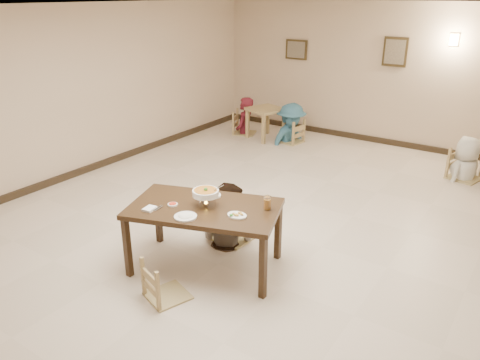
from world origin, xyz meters
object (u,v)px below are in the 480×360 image
Objects in this scene: drink_glass at (267,203)px; bg_chair_ll at (244,112)px; main_diner at (227,183)px; bg_chair_lr at (291,120)px; chair_far at (234,206)px; bg_chair_rl at (469,151)px; chair_near at (165,261)px; curry_warmer at (206,193)px; main_table at (204,213)px; bg_diner_b at (292,103)px; bg_diner_c at (471,137)px; bg_diner_a at (245,97)px; bg_table_left at (266,114)px.

bg_chair_ll is at bearing 126.21° from drink_glass.
main_diner is 0.88m from drink_glass.
bg_chair_lr is at bearing 115.20° from drink_glass.
bg_chair_rl is at bearing 66.43° from chair_far.
chair_near is 1.47m from main_diner.
bg_chair_lr is (-1.60, 5.11, -0.48)m from curry_warmer.
curry_warmer reaches higher than chair_far.
bg_chair_ll is at bearing 100.10° from main_table.
curry_warmer is at bearing -171.39° from bg_chair_ll.
bg_diner_c is at bearing -79.96° from bg_diner_b.
drink_glass is at bearing 22.68° from bg_diner_a.
bg_chair_rl is at bearing 67.17° from curry_warmer.
bg_table_left is 0.63m from bg_chair_lr.
main_diner reaches higher than chair_far.
bg_chair_lr is 0.58× the size of bg_diner_a.
chair_far is 1.10× the size of chair_near.
chair_near is at bearing 24.42° from bg_chair_lr.
bg_diner_a is at bearing -67.80° from bg_diner_c.
drink_glass is 4.82m from bg_chair_rl.
bg_chair_ll is (-0.62, 0.06, -0.06)m from bg_table_left.
drink_glass is at bearing -164.38° from bg_chair_ll.
bg_chair_rl is 4.93m from bg_diner_a.
chair_near is (0.03, -0.73, -0.28)m from main_table.
bg_diner_c is at bearing -112.66° from bg_chair_ll.
drink_glass is (0.66, 0.34, 0.16)m from main_table.
chair_near is 6.03m from bg_chair_rl.
main_diner is 4.85m from bg_table_left.
main_table is 11.85× the size of drink_glass.
main_diner is 1.68× the size of bg_chair_lr.
curry_warmer is at bearing 107.95° from main_diner.
curry_warmer is 0.33× the size of bg_chair_ll.
bg_diner_c reaches higher than main_table.
curry_warmer is 0.20× the size of bg_diner_b.
chair_far is at bearing 27.68° from bg_chair_lr.
chair_near is 0.85× the size of bg_chair_rl.
drink_glass is 0.18× the size of bg_table_left.
bg_diner_a is (-2.72, 4.35, 0.38)m from chair_far.
curry_warmer reaches higher than chair_near.
bg_chair_ll is (-3.49, 4.77, -0.38)m from drink_glass.
chair_near is 6.51m from bg_chair_ll.
main_diner reaches higher than bg_table_left.
drink_glass is at bearing 7.11° from bg_diner_c.
bg_diner_a is at bearing 100.10° from main_table.
bg_chair_lr is 3.68m from bg_chair_rl.
main_diner is at bearing -149.03° from bg_diner_b.
main_diner reaches higher than bg_chair_lr.
bg_table_left is 0.51× the size of bg_diner_b.
main_diner is at bearing -111.99° from chair_far.
curry_warmer reaches higher than bg_chair_lr.
bg_diner_c is at bearing -1.64° from bg_table_left.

